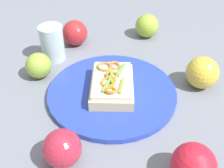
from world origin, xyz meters
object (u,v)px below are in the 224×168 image
Objects in this scene: apple_2 at (147,26)px; apple_0 at (62,148)px; apple_3 at (193,165)px; drinking_glass at (52,43)px; apple_1 at (75,33)px; sandwich at (112,84)px; apple_4 at (202,73)px; plate at (112,92)px; apple_5 at (38,66)px.

apple_0 is at bearing -29.83° from apple_2.
drinking_glass is (-0.44, -0.26, 0.01)m from apple_3.
apple_3 is at bearing 30.74° from drinking_glass.
apple_1 is 0.23m from apple_2.
apple_4 is at bearing 100.43° from sandwich.
apple_2 is at bearing -163.59° from apple_4.
plate is 0.21m from apple_5.
sandwich is 0.28m from apple_3.
plate is 1.93× the size of sandwich.
drinking_glass is at bearing -175.31° from apple_0.
drinking_glass reaches higher than apple_4.
apple_2 is 0.38m from apple_5.
apple_0 reaches higher than sandwich.
drinking_glass is at bearing -141.29° from plate.
apple_5 is at bearing -32.28° from apple_1.
apple_2 is at bearing 95.27° from apple_1.
plate is 0.03m from sandwich.
apple_1 is (-0.45, 0.03, 0.00)m from apple_0.
apple_1 is 1.14× the size of apple_5.
apple_5 is (-0.09, -0.41, -0.01)m from apple_4.
apple_3 reaches higher than plate.
apple_0 is 1.09× the size of apple_5.
apple_5 is (0.18, -0.33, -0.00)m from apple_2.
apple_3 is at bearing 23.95° from plate.
plate is 0.32m from apple_2.
sandwich is at bearing -88.05° from apple_4.
apple_2 is at bearing 150.17° from apple_0.
plate is 0.28m from apple_3.
sandwich is at bearing 17.72° from apple_1.
drinking_glass is (0.10, -0.30, 0.01)m from apple_2.
apple_0 is 0.96× the size of apple_1.
drinking_glass reaches higher than apple_0.
apple_4 reaches higher than apple_1.
apple_1 reaches higher than apple_0.
apple_0 is at bearing -106.54° from apple_3.
apple_0 is 0.54m from apple_2.
apple_5 is (-0.10, -0.18, 0.00)m from sandwich.
apple_0 is at bearing -23.86° from sandwich.
apple_3 is at bearing -3.93° from apple_2.
sandwich is 0.24m from drinking_glass.
apple_3 is 0.51m from drinking_glass.
plate is at bearing -87.93° from apple_4.
sandwich is 2.19× the size of apple_2.
apple_1 reaches higher than apple_2.
apple_1 is (-0.26, -0.08, 0.03)m from plate.
apple_4 is (0.25, 0.31, 0.00)m from apple_1.
drinking_glass is (-0.18, -0.38, 0.01)m from apple_4.
apple_4 is 0.42m from drinking_glass.
apple_2 is 0.74× the size of drinking_glass.
apple_0 is at bearing -32.46° from plate.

